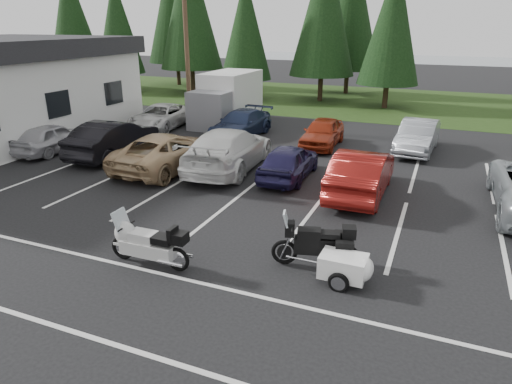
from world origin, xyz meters
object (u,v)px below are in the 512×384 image
object	(u,v)px
car_near_0	(53,138)
box_truck	(224,99)
car_far_1	(241,124)
car_near_1	(114,138)
car_far_0	(160,117)
car_near_4	(289,161)
car_far_3	(418,136)
car_near_5	(362,173)
cargo_trailer	(343,269)
touring_motorcycle	(148,240)
utility_pole	(186,40)
car_far_2	(322,133)
car_near_2	(167,151)
adventure_motorcycle	(315,240)
car_near_3	(229,149)

from	to	relation	value
car_near_0	box_truck	bearing A→B (deg)	-119.56
car_far_1	car_near_1	bearing A→B (deg)	-120.10
car_near_0	car_far_0	size ratio (longest dim) A/B	0.82
car_near_4	car_far_3	bearing A→B (deg)	-127.10
car_near_1	car_far_3	world-z (taller)	car_near_1
car_near_0	car_far_1	xyz separation A→B (m)	(6.74, 6.03, 0.01)
car_near_5	cargo_trailer	world-z (taller)	car_near_5
car_far_0	touring_motorcycle	bearing A→B (deg)	-63.07
box_truck	car_near_5	bearing A→B (deg)	-42.32
utility_pole	cargo_trailer	xyz separation A→B (m)	(12.31, -14.21, -4.35)
car_far_2	cargo_trailer	size ratio (longest dim) A/B	2.60
car_far_1	car_near_2	bearing A→B (deg)	-90.72
utility_pole	car_far_3	size ratio (longest dim) A/B	2.06
car_far_0	adventure_motorcycle	distance (m)	16.92
box_truck	touring_motorcycle	xyz separation A→B (m)	(5.74, -15.72, -0.77)
car_near_1	cargo_trailer	bearing A→B (deg)	149.10
car_near_3	adventure_motorcycle	distance (m)	8.31
cargo_trailer	car_far_2	bearing A→B (deg)	107.75
car_far_1	car_far_2	size ratio (longest dim) A/B	1.18
car_near_1	car_far_3	bearing A→B (deg)	-155.87
car_near_4	car_far_0	size ratio (longest dim) A/B	0.82
box_truck	car_far_3	xyz separation A→B (m)	(10.97, -2.14, -0.73)
box_truck	car_far_0	distance (m)	3.79
car_far_2	adventure_motorcycle	world-z (taller)	adventure_motorcycle
car_near_2	adventure_motorcycle	distance (m)	9.45
cargo_trailer	car_near_2	bearing A→B (deg)	146.00
car_near_1	cargo_trailer	size ratio (longest dim) A/B	3.21
utility_pole	car_near_4	bearing A→B (deg)	-40.83
car_near_2	car_near_5	size ratio (longest dim) A/B	1.11
box_truck	car_far_3	bearing A→B (deg)	-11.03
car_near_0	touring_motorcycle	distance (m)	12.44
adventure_motorcycle	car_near_1	bearing A→B (deg)	135.80
car_far_0	adventure_motorcycle	world-z (taller)	adventure_motorcycle
car_near_4	car_far_3	xyz separation A→B (m)	(4.22, 5.92, 0.05)
cargo_trailer	adventure_motorcycle	world-z (taller)	adventure_motorcycle
car_far_3	touring_motorcycle	size ratio (longest dim) A/B	1.78
box_truck	car_far_1	world-z (taller)	box_truck
utility_pole	car_near_1	bearing A→B (deg)	-85.77
box_truck	touring_motorcycle	distance (m)	16.75
car_far_2	car_near_3	bearing A→B (deg)	-118.57
car_far_1	cargo_trailer	xyz separation A→B (m)	(8.05, -12.11, -0.33)
car_far_3	cargo_trailer	size ratio (longest dim) A/B	2.87
car_near_0	car_near_4	distance (m)	11.24
box_truck	cargo_trailer	distance (m)	17.99
adventure_motorcycle	car_near_3	bearing A→B (deg)	115.34
car_far_0	touring_motorcycle	distance (m)	15.69
car_near_0	cargo_trailer	xyz separation A→B (m)	(14.79, -6.09, -0.32)
adventure_motorcycle	car_far_1	bearing A→B (deg)	106.97
utility_pole	car_near_2	bearing A→B (deg)	-65.56
car_near_1	car_near_4	world-z (taller)	car_near_1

